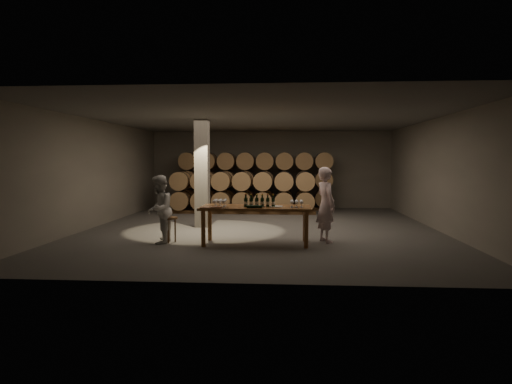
# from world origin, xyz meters

# --- Properties ---
(room) EXTENTS (12.00, 12.00, 12.00)m
(room) POSITION_xyz_m (-1.80, 0.20, 1.60)
(room) COLOR #54524F
(room) RESTS_ON ground
(tasting_table) EXTENTS (2.60, 1.10, 0.90)m
(tasting_table) POSITION_xyz_m (0.00, -2.50, 0.80)
(tasting_table) COLOR brown
(tasting_table) RESTS_ON ground
(barrel_stack_back) EXTENTS (6.26, 0.95, 2.31)m
(barrel_stack_back) POSITION_xyz_m (-0.57, 5.20, 1.20)
(barrel_stack_back) COLOR brown
(barrel_stack_back) RESTS_ON ground
(barrel_stack_front) EXTENTS (5.48, 0.95, 1.57)m
(barrel_stack_front) POSITION_xyz_m (-0.96, 3.80, 0.83)
(barrel_stack_front) COLOR brown
(barrel_stack_front) RESTS_ON ground
(bottle_cluster) EXTENTS (0.73, 0.23, 0.30)m
(bottle_cluster) POSITION_xyz_m (0.09, -2.53, 1.01)
(bottle_cluster) COLOR black
(bottle_cluster) RESTS_ON tasting_table
(lying_bottles) EXTENTS (0.43, 0.07, 0.07)m
(lying_bottles) POSITION_xyz_m (0.01, -2.90, 0.94)
(lying_bottles) COLOR black
(lying_bottles) RESTS_ON tasting_table
(glass_cluster_left) EXTENTS (0.30, 0.41, 0.17)m
(glass_cluster_left) POSITION_xyz_m (-0.85, -2.59, 1.02)
(glass_cluster_left) COLOR silver
(glass_cluster_left) RESTS_ON tasting_table
(glass_cluster_right) EXTENTS (0.30, 0.41, 0.17)m
(glass_cluster_right) POSITION_xyz_m (0.97, -2.61, 1.02)
(glass_cluster_right) COLOR silver
(glass_cluster_right) RESTS_ON tasting_table
(plate) EXTENTS (0.31, 0.31, 0.02)m
(plate) POSITION_xyz_m (0.49, -2.55, 0.91)
(plate) COLOR white
(plate) RESTS_ON tasting_table
(notebook_near) EXTENTS (0.31, 0.28, 0.03)m
(notebook_near) POSITION_xyz_m (-0.90, -2.92, 0.92)
(notebook_near) COLOR brown
(notebook_near) RESTS_ON tasting_table
(notebook_corner) EXTENTS (0.30, 0.35, 0.03)m
(notebook_corner) POSITION_xyz_m (-1.09, -2.92, 0.91)
(notebook_corner) COLOR brown
(notebook_corner) RESTS_ON tasting_table
(pen) EXTENTS (0.15, 0.03, 0.01)m
(pen) POSITION_xyz_m (-0.66, -2.95, 0.91)
(pen) COLOR black
(pen) RESTS_ON tasting_table
(stool) EXTENTS (0.37, 0.37, 0.62)m
(stool) POSITION_xyz_m (-2.09, -2.45, 0.50)
(stool) COLOR brown
(stool) RESTS_ON ground
(person_man) EXTENTS (0.67, 0.79, 1.83)m
(person_man) POSITION_xyz_m (1.68, -2.12, 0.91)
(person_man) COLOR white
(person_man) RESTS_ON ground
(person_woman) EXTENTS (0.65, 0.82, 1.64)m
(person_woman) POSITION_xyz_m (-2.31, -2.57, 0.82)
(person_woman) COLOR silver
(person_woman) RESTS_ON ground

